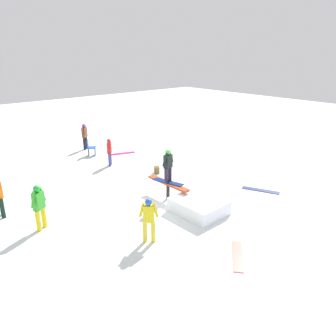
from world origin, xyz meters
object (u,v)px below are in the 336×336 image
object	(u,v)px
bystander_brown	(85,135)
loose_snowboard_coral	(238,256)
rail_feature	(168,185)
main_rider_on_rail	(168,166)
bystander_green	(39,205)
backpack_on_snow	(157,170)
bystander_yellow	(149,218)
loose_snowboard_navy	(261,190)
folding_chair	(91,148)
bystander_red	(109,151)
loose_snowboard_magenta	(123,153)

from	to	relation	value
bystander_brown	loose_snowboard_coral	distance (m)	12.88
rail_feature	main_rider_on_rail	distance (m)	0.79
bystander_green	bystander_brown	size ratio (longest dim) A/B	1.02
bystander_brown	backpack_on_snow	size ratio (longest dim) A/B	4.50
bystander_yellow	loose_snowboard_navy	bearing A→B (deg)	41.44
rail_feature	bystander_brown	world-z (taller)	bystander_brown
backpack_on_snow	bystander_green	bearing A→B (deg)	133.02
main_rider_on_rail	bystander_green	bearing A→B (deg)	62.71
loose_snowboard_coral	folding_chair	size ratio (longest dim) A/B	1.72
bystander_brown	loose_snowboard_coral	xyz separation A→B (m)	(-12.72, 1.87, -0.85)
rail_feature	bystander_yellow	distance (m)	3.20
bystander_red	bystander_brown	distance (m)	3.54
loose_snowboard_navy	bystander_brown	bearing A→B (deg)	-10.11
loose_snowboard_coral	loose_snowboard_magenta	world-z (taller)	same
loose_snowboard_magenta	bystander_green	bearing A→B (deg)	-122.70
bystander_yellow	loose_snowboard_navy	world-z (taller)	bystander_yellow
bystander_green	folding_chair	size ratio (longest dim) A/B	1.77
bystander_yellow	loose_snowboard_navy	distance (m)	6.00
bystander_green	bystander_brown	world-z (taller)	bystander_green
bystander_red	folding_chair	xyz separation A→B (m)	(2.16, -0.08, -0.37)
bystander_red	bystander_brown	bearing A→B (deg)	-147.43
rail_feature	main_rider_on_rail	bearing A→B (deg)	0.00
rail_feature	main_rider_on_rail	xyz separation A→B (m)	(0.00, 0.00, 0.79)
bystander_brown	backpack_on_snow	world-z (taller)	bystander_brown
loose_snowboard_navy	loose_snowboard_coral	distance (m)	5.05
rail_feature	bystander_brown	size ratio (longest dim) A/B	1.40
bystander_yellow	backpack_on_snow	xyz separation A→B (m)	(4.49, -3.94, -0.64)
main_rider_on_rail	bystander_red	size ratio (longest dim) A/B	0.97
bystander_red	bystander_brown	world-z (taller)	bystander_brown
loose_snowboard_navy	folding_chair	world-z (taller)	folding_chair
main_rider_on_rail	loose_snowboard_magenta	size ratio (longest dim) A/B	0.99
bystander_red	loose_snowboard_coral	distance (m)	9.35
loose_snowboard_coral	loose_snowboard_magenta	size ratio (longest dim) A/B	1.10
main_rider_on_rail	folding_chair	world-z (taller)	main_rider_on_rail
bystander_green	bystander_red	size ratio (longest dim) A/B	1.11
loose_snowboard_navy	backpack_on_snow	size ratio (longest dim) A/B	4.53
loose_snowboard_magenta	backpack_on_snow	distance (m)	3.78
bystander_yellow	folding_chair	size ratio (longest dim) A/B	1.64
backpack_on_snow	loose_snowboard_navy	bearing A→B (deg)	-127.11
main_rider_on_rail	bystander_green	distance (m)	4.81
bystander_brown	folding_chair	world-z (taller)	bystander_brown
loose_snowboard_navy	backpack_on_snow	distance (m)	4.91
rail_feature	backpack_on_snow	bearing A→B (deg)	-31.54
rail_feature	bystander_yellow	world-z (taller)	bystander_yellow
bystander_red	rail_feature	bearing A→B (deg)	35.70
bystander_red	loose_snowboard_coral	world-z (taller)	bystander_red
main_rider_on_rail	bystander_brown	world-z (taller)	main_rider_on_rail
loose_snowboard_magenta	bystander_yellow	bearing A→B (deg)	-99.69
loose_snowboard_magenta	bystander_red	bearing A→B (deg)	-122.71
loose_snowboard_navy	folding_chair	size ratio (longest dim) A/B	1.75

